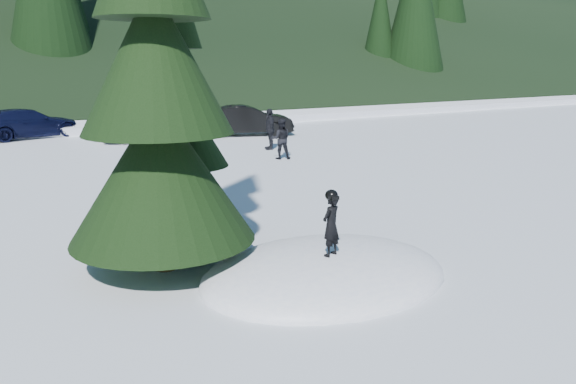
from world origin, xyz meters
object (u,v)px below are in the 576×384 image
child_skier (331,225)px  car_3 (27,123)px  car_5 (247,120)px  adult_0 (281,139)px  car_4 (148,124)px  spruce_tall (156,79)px  adult_1 (270,129)px  spruce_short (184,139)px

child_skier → car_3: (-1.56, 22.75, -0.28)m
child_skier → car_5: size_ratio=0.23×
child_skier → car_3: child_skier is taller
adult_0 → car_4: bearing=-43.3°
spruce_tall → car_4: spruce_tall is taller
child_skier → adult_1: adult_1 is taller
child_skier → car_3: 22.81m
car_5 → adult_0: bearing=-176.7°
spruce_tall → car_5: size_ratio=1.87×
child_skier → adult_1: size_ratio=0.60×
car_3 → car_4: bearing=-145.4°
spruce_short → adult_0: 10.27m
spruce_short → car_4: spruce_short is taller
adult_1 → car_5: size_ratio=0.37×
spruce_short → child_skier: bearing=-72.4°
adult_0 → adult_1: bearing=-82.4°
spruce_tall → spruce_short: spruce_tall is taller
child_skier → car_4: car_4 is taller
car_4 → spruce_tall: bearing=163.5°
spruce_tall → adult_0: bearing=48.7°
adult_1 → car_4: size_ratio=0.38×
adult_0 → adult_1: (0.86, 2.31, 0.09)m
adult_0 → adult_1: adult_1 is taller
spruce_tall → adult_1: bearing=52.3°
car_4 → spruce_short: bearing=165.4°
spruce_tall → car_4: 17.66m
adult_0 → car_4: 8.17m
adult_1 → car_3: bearing=-120.3°
car_5 → spruce_tall: bearing=168.8°
spruce_tall → spruce_short: size_ratio=1.60×
adult_1 → car_4: bearing=-128.5°
spruce_short → car_3: spruce_short is taller
adult_1 → car_4: 6.45m
adult_0 → car_5: 7.39m
adult_1 → car_5: (1.40, 4.72, -0.10)m
adult_1 → adult_0: bearing=-1.6°
spruce_short → adult_0: (6.85, 7.54, -1.33)m
car_3 → car_5: bearing=-131.1°
spruce_tall → car_3: spruce_tall is taller
child_skier → adult_1: bearing=-136.7°
adult_0 → car_5: adult_0 is taller
spruce_tall → child_skier: 3.76m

